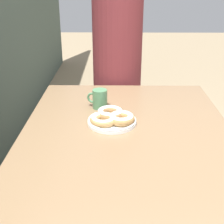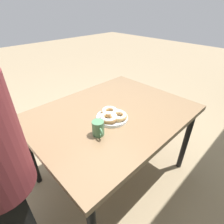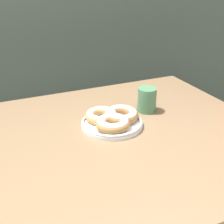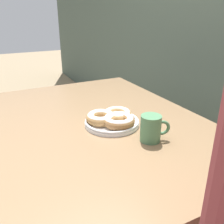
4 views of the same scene
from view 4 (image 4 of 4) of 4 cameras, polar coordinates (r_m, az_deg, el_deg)
dining_table at (r=1.15m, az=-4.86°, el=-5.21°), size 1.26×0.98×0.74m
donut_plate at (r=1.07m, az=0.05°, el=-1.55°), size 0.24×0.25×0.06m
coffee_mug at (r=0.95m, az=8.99°, el=-3.65°), size 0.08×0.11×0.10m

